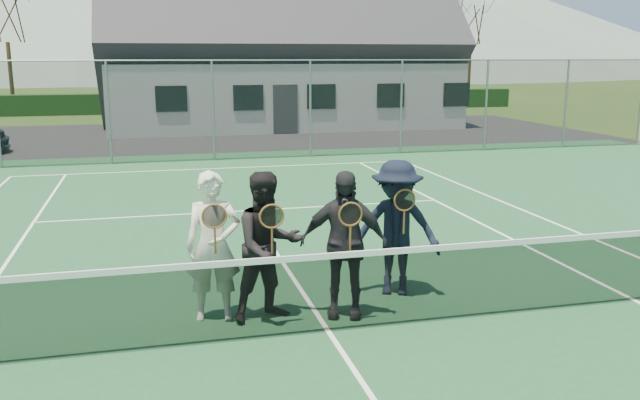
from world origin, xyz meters
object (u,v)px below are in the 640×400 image
at_px(player_d, 396,228).
at_px(player_c, 344,244).
at_px(clubhouse, 278,36).
at_px(player_a, 213,246).
at_px(tennis_net, 328,289).
at_px(player_b, 268,246).

bearing_deg(player_d, player_c, -146.87).
distance_m(clubhouse, player_a, 24.02).
bearing_deg(tennis_net, player_b, 134.89).
bearing_deg(player_d, clubhouse, 83.04).
height_order(tennis_net, player_a, player_a).
xyz_separation_m(tennis_net, clubhouse, (4.00, 24.00, 3.45)).
bearing_deg(player_b, player_a, 165.72).
height_order(player_b, player_c, same).
height_order(clubhouse, player_b, clubhouse).
xyz_separation_m(tennis_net, player_c, (0.31, 0.47, 0.38)).
bearing_deg(tennis_net, player_c, 56.24).
distance_m(tennis_net, player_d, 1.64).
bearing_deg(player_b, clubhouse, 78.92).
bearing_deg(player_c, clubhouse, 81.09).
xyz_separation_m(tennis_net, player_a, (-1.22, 0.75, 0.38)).
relative_size(player_c, player_d, 1.00).
distance_m(clubhouse, player_d, 23.32).
distance_m(player_a, player_b, 0.65).
xyz_separation_m(tennis_net, player_d, (1.20, 1.05, 0.38)).
relative_size(clubhouse, player_b, 8.67).
height_order(tennis_net, player_b, player_b).
bearing_deg(player_d, player_a, -172.95).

